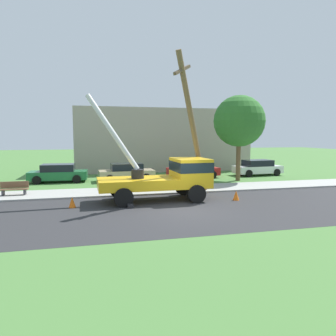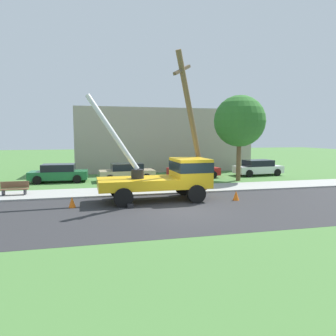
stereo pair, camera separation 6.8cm
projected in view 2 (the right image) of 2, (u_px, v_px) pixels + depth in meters
ground_plane at (145, 178)px, 27.06m from camera, size 120.00×120.00×0.00m
road_asphalt at (184, 210)px, 15.44m from camera, size 80.00×8.22×0.01m
sidewalk_strip at (160, 190)px, 20.86m from camera, size 80.00×2.99×0.10m
utility_truck at (169, 175)px, 17.72m from camera, size 6.83×3.21×5.98m
leaning_utility_pole at (192, 125)px, 18.66m from camera, size 3.11×3.05×8.40m
traffic_cone_ahead at (236, 195)px, 17.71m from camera, size 0.36×0.36×0.56m
traffic_cone_behind at (72, 202)px, 15.92m from camera, size 0.36×0.36×0.56m
traffic_cone_curbside at (194, 190)px, 19.53m from camera, size 0.36×0.36×0.56m
parked_sedan_green at (59, 173)px, 24.64m from camera, size 4.46×2.12×1.42m
parked_sedan_tan at (127, 172)px, 25.27m from camera, size 4.48×2.16×1.42m
parked_sedan_red at (194, 170)px, 27.14m from camera, size 4.52×2.22×1.42m
parked_sedan_white at (258, 168)px, 28.84m from camera, size 4.51×2.20×1.42m
park_bench at (14, 189)px, 18.83m from camera, size 1.60×0.45×0.90m
roadside_tree_far at (239, 121)px, 25.03m from camera, size 4.11×4.11×6.88m
lowrise_building_backdrop at (162, 140)px, 33.81m from camera, size 18.00×6.00×6.40m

